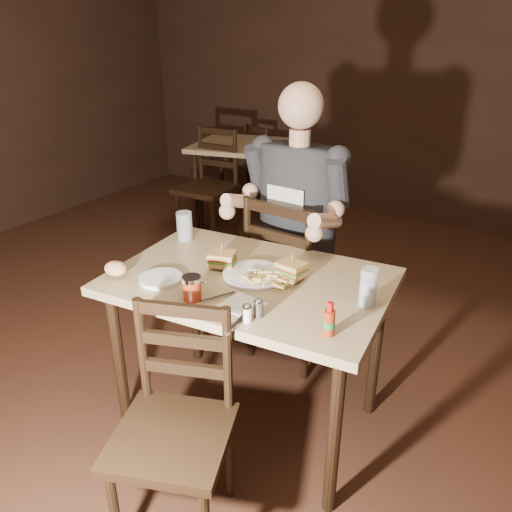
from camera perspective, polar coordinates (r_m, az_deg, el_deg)
The scene contains 24 objects.
room_shell at distance 1.90m, azimuth -12.25°, elevation 14.03°, with size 7.00×7.00×7.00m.
main_table at distance 2.16m, azimuth -0.69°, elevation -4.47°, with size 1.22×0.87×0.77m.
bg_table at distance 4.73m, azimuth -1.81°, elevation 11.71°, with size 0.96×0.96×0.77m.
chair_far at distance 2.75m, azimuth 4.56°, elevation -2.47°, with size 0.45×0.49×0.97m, color black, non-canonical shape.
chair_near at distance 1.87m, azimuth -9.64°, elevation -19.71°, with size 0.40×0.44×0.87m, color black, non-canonical shape.
bg_chair_far at distance 5.25m, azimuth 1.54°, elevation 10.18°, with size 0.40×0.44×0.86m, color black, non-canonical shape.
bg_chair_near at distance 4.35m, azimuth -5.76°, elevation 7.72°, with size 0.44×0.49×0.96m, color black, non-canonical shape.
diner at distance 2.52m, azimuth 4.33°, elevation 7.69°, with size 0.58×0.46×1.01m, color #292A2D, non-canonical shape.
dinner_plate at distance 2.11m, azimuth -0.25°, elevation -2.23°, with size 0.26×0.26×0.01m, color white.
sandwich_left at distance 2.18m, azimuth -3.90°, elevation 0.15°, with size 0.11×0.09×0.10m, color tan, non-canonical shape.
sandwich_right at distance 2.08m, azimuth 4.11°, elevation -1.02°, with size 0.11×0.09×0.10m, color tan, non-canonical shape.
fries_pile at distance 2.04m, azimuth 1.34°, elevation -2.47°, with size 0.24×0.17×0.04m, color #D5B966, non-canonical shape.
ketchup_dollop at distance 2.06m, azimuth 3.13°, elevation -2.67°, with size 0.04×0.04×0.01m, color maroon.
glass_left at distance 2.49m, azimuth -8.16°, elevation 3.40°, with size 0.08×0.08×0.14m, color silver.
glass_right at distance 1.93m, azimuth 12.71°, elevation -3.46°, with size 0.07×0.07×0.15m, color silver.
hot_sauce at distance 1.72m, azimuth 8.40°, elevation -7.11°, with size 0.04×0.04×0.13m, color maroon, non-canonical shape.
salt_shaker at distance 1.80m, azimuth -1.01°, elevation -6.56°, with size 0.04×0.04×0.07m, color white, non-canonical shape.
pepper_shaker at distance 1.82m, azimuth 0.29°, elevation -6.00°, with size 0.04×0.04×0.07m, color #38332D, non-canonical shape.
syrup_dispenser at distance 1.94m, azimuth -7.32°, elevation -3.66°, with size 0.08×0.08×0.10m, color maroon, non-canonical shape.
napkin at distance 1.91m, azimuth -1.59°, elevation -5.61°, with size 0.15×0.14×0.00m, color white.
knife at distance 1.81m, azimuth -1.90°, elevation -7.36°, with size 0.01×0.21×0.00m, color silver.
fork at distance 1.96m, azimuth -4.36°, elevation -4.67°, with size 0.01×0.15×0.00m, color silver.
side_plate at distance 2.12m, azimuth -10.82°, elevation -2.64°, with size 0.18×0.18×0.01m, color white.
bread_roll at distance 2.17m, azimuth -15.74°, elevation -1.38°, with size 0.10×0.08×0.06m, color tan.
Camera 1 is at (1.29, -1.36, 1.73)m, focal length 35.00 mm.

